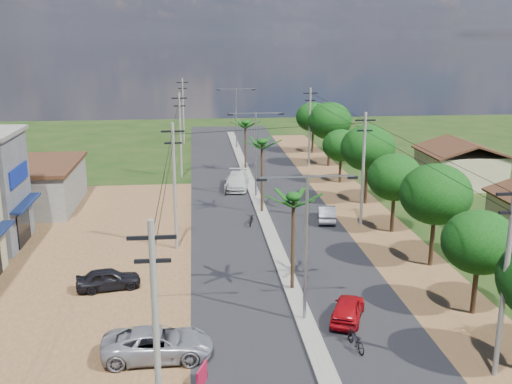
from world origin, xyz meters
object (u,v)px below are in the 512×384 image
Objects in this scene: car_red_near at (348,309)px; car_parked_silver at (158,344)px; moto_rider_east at (356,340)px; roadside_sign at (202,377)px; car_white_far at (237,181)px; car_parked_dark at (108,279)px; car_silver_mid at (326,213)px.

car_red_near is 0.72× the size of car_parked_silver.
moto_rider_east is 7.85m from roadside_sign.
car_parked_silver is (-6.00, -31.52, -0.06)m from car_white_far.
moto_rider_east is at bearing 38.57° from roadside_sign.
car_red_near is 0.70× the size of car_white_far.
car_parked_dark is at bearing 136.23° from roadside_sign.
moto_rider_east is (3.44, -31.66, -0.29)m from car_white_far.
car_parked_silver is 4.50× the size of roadside_sign.
car_parked_silver reaches higher than moto_rider_east.
car_parked_silver is 1.38× the size of car_parked_dark.
car_white_far is at bearing -50.18° from car_silver_mid.
roadside_sign is (-7.80, -5.47, -0.14)m from car_red_near.
moto_rider_east is (-3.06, -20.40, -0.15)m from car_silver_mid.
car_red_near is 10.20m from car_parked_silver.
car_white_far is at bearing -11.37° from car_parked_silver.
car_silver_mid is at bearing -76.20° from car_red_near.
car_white_far is 34.39m from roadside_sign.
car_parked_dark is (-15.86, -12.02, 0.00)m from car_silver_mid.
car_white_far reaches higher than moto_rider_east.
car_parked_silver is 2.81× the size of moto_rider_east.
car_white_far is 31.85m from moto_rider_east.
car_red_near reaches higher than roadside_sign.
car_silver_mid is (2.70, 17.43, -0.00)m from car_red_near.
car_red_near is 3.24× the size of roadside_sign.
car_white_far reaches higher than car_parked_dark.
car_silver_mid is at bearing 85.37° from roadside_sign.
car_red_near reaches higher than moto_rider_east.
moto_rider_east is (12.80, -8.38, -0.15)m from car_parked_dark.
car_parked_dark is at bearing -42.44° from moto_rider_east.
car_silver_mid is 0.72× the size of car_white_far.
moto_rider_east is (-0.36, -2.97, -0.15)m from car_red_near.
car_white_far is 25.09m from car_parked_dark.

